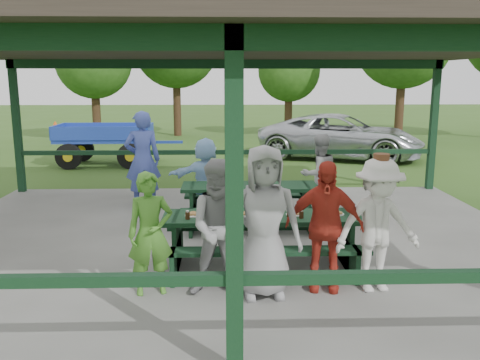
{
  "coord_description": "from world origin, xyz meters",
  "views": [
    {
      "loc": [
        -0.08,
        -7.9,
        2.69
      ],
      "look_at": [
        0.16,
        -0.3,
        1.16
      ],
      "focal_mm": 38.0,
      "sensor_mm": 36.0,
      "label": 1
    }
  ],
  "objects_px": {
    "contestant_white_fedora": "(378,225)",
    "contestant_green": "(150,234)",
    "picnic_table_far": "(250,201)",
    "spectator_blue": "(143,160)",
    "contestant_grey_left": "(222,228)",
    "contestant_grey_mid": "(264,222)",
    "spectator_grey": "(319,175)",
    "pickup_truck": "(341,136)",
    "farm_trailer": "(105,143)",
    "picnic_table_near": "(262,234)",
    "contestant_red": "(324,226)",
    "spectator_lblue": "(206,177)"
  },
  "relations": [
    {
      "from": "contestant_white_fedora",
      "to": "contestant_green",
      "type": "bearing_deg",
      "value": 172.06
    },
    {
      "from": "picnic_table_far",
      "to": "spectator_blue",
      "type": "height_order",
      "value": "spectator_blue"
    },
    {
      "from": "contestant_grey_left",
      "to": "contestant_grey_mid",
      "type": "bearing_deg",
      "value": -4.08
    },
    {
      "from": "picnic_table_far",
      "to": "spectator_grey",
      "type": "xyz_separation_m",
      "value": [
        1.37,
        0.81,
        0.31
      ]
    },
    {
      "from": "pickup_truck",
      "to": "farm_trailer",
      "type": "xyz_separation_m",
      "value": [
        -7.69,
        -1.07,
        -0.07
      ]
    },
    {
      "from": "picnic_table_far",
      "to": "contestant_grey_mid",
      "type": "height_order",
      "value": "contestant_grey_mid"
    },
    {
      "from": "contestant_white_fedora",
      "to": "picnic_table_far",
      "type": "bearing_deg",
      "value": 108.87
    },
    {
      "from": "pickup_truck",
      "to": "contestant_white_fedora",
      "type": "bearing_deg",
      "value": -169.68
    },
    {
      "from": "spectator_grey",
      "to": "farm_trailer",
      "type": "height_order",
      "value": "spectator_grey"
    },
    {
      "from": "picnic_table_near",
      "to": "picnic_table_far",
      "type": "xyz_separation_m",
      "value": [
        -0.07,
        2.0,
        -0.01
      ]
    },
    {
      "from": "spectator_blue",
      "to": "picnic_table_far",
      "type": "bearing_deg",
      "value": 133.67
    },
    {
      "from": "contestant_white_fedora",
      "to": "spectator_blue",
      "type": "relative_size",
      "value": 0.87
    },
    {
      "from": "contestant_green",
      "to": "contestant_red",
      "type": "relative_size",
      "value": 0.93
    },
    {
      "from": "contestant_green",
      "to": "spectator_grey",
      "type": "height_order",
      "value": "spectator_grey"
    },
    {
      "from": "picnic_table_near",
      "to": "spectator_blue",
      "type": "height_order",
      "value": "spectator_blue"
    },
    {
      "from": "contestant_white_fedora",
      "to": "spectator_grey",
      "type": "height_order",
      "value": "contestant_white_fedora"
    },
    {
      "from": "picnic_table_far",
      "to": "farm_trailer",
      "type": "distance_m",
      "value": 8.35
    },
    {
      "from": "picnic_table_far",
      "to": "contestant_red",
      "type": "distance_m",
      "value": 2.88
    },
    {
      "from": "contestant_green",
      "to": "farm_trailer",
      "type": "relative_size",
      "value": 0.38
    },
    {
      "from": "picnic_table_near",
      "to": "contestant_red",
      "type": "relative_size",
      "value": 1.67
    },
    {
      "from": "picnic_table_near",
      "to": "contestant_green",
      "type": "xyz_separation_m",
      "value": [
        -1.41,
        -0.81,
        0.28
      ]
    },
    {
      "from": "picnic_table_near",
      "to": "contestant_green",
      "type": "bearing_deg",
      "value": -149.96
    },
    {
      "from": "contestant_grey_mid",
      "to": "spectator_lblue",
      "type": "xyz_separation_m",
      "value": [
        -0.82,
        3.65,
        -0.16
      ]
    },
    {
      "from": "spectator_grey",
      "to": "contestant_green",
      "type": "bearing_deg",
      "value": 32.25
    },
    {
      "from": "spectator_blue",
      "to": "pickup_truck",
      "type": "bearing_deg",
      "value": -141.32
    },
    {
      "from": "spectator_blue",
      "to": "spectator_grey",
      "type": "distance_m",
      "value": 3.51
    },
    {
      "from": "contestant_grey_left",
      "to": "contestant_white_fedora",
      "type": "distance_m",
      "value": 1.9
    },
    {
      "from": "contestant_grey_mid",
      "to": "contestant_white_fedora",
      "type": "distance_m",
      "value": 1.4
    },
    {
      "from": "contestant_grey_left",
      "to": "spectator_blue",
      "type": "bearing_deg",
      "value": 110.29
    },
    {
      "from": "farm_trailer",
      "to": "contestant_green",
      "type": "bearing_deg",
      "value": -74.84
    },
    {
      "from": "picnic_table_far",
      "to": "contestant_green",
      "type": "relative_size",
      "value": 1.57
    },
    {
      "from": "spectator_blue",
      "to": "contestant_grey_mid",
      "type": "bearing_deg",
      "value": 103.71
    },
    {
      "from": "picnic_table_near",
      "to": "contestant_white_fedora",
      "type": "distance_m",
      "value": 1.62
    },
    {
      "from": "contestant_white_fedora",
      "to": "contestant_grey_mid",
      "type": "bearing_deg",
      "value": 176.19
    },
    {
      "from": "contestant_green",
      "to": "spectator_blue",
      "type": "distance_m",
      "value": 4.29
    },
    {
      "from": "contestant_grey_mid",
      "to": "spectator_blue",
      "type": "height_order",
      "value": "spectator_blue"
    },
    {
      "from": "contestant_red",
      "to": "spectator_lblue",
      "type": "distance_m",
      "value": 3.83
    },
    {
      "from": "farm_trailer",
      "to": "spectator_grey",
      "type": "bearing_deg",
      "value": -49.81
    },
    {
      "from": "contestant_grey_mid",
      "to": "spectator_lblue",
      "type": "relative_size",
      "value": 1.22
    },
    {
      "from": "picnic_table_near",
      "to": "contestant_grey_left",
      "type": "distance_m",
      "value": 1.09
    },
    {
      "from": "picnic_table_near",
      "to": "spectator_grey",
      "type": "height_order",
      "value": "spectator_grey"
    },
    {
      "from": "contestant_green",
      "to": "contestant_grey_mid",
      "type": "relative_size",
      "value": 0.82
    },
    {
      "from": "picnic_table_far",
      "to": "spectator_grey",
      "type": "height_order",
      "value": "spectator_grey"
    },
    {
      "from": "spectator_blue",
      "to": "contestant_red",
      "type": "bearing_deg",
      "value": 112.25
    },
    {
      "from": "picnic_table_far",
      "to": "pickup_truck",
      "type": "xyz_separation_m",
      "value": [
        3.5,
        8.29,
        0.18
      ]
    },
    {
      "from": "contestant_grey_mid",
      "to": "contestant_red",
      "type": "height_order",
      "value": "contestant_grey_mid"
    },
    {
      "from": "farm_trailer",
      "to": "picnic_table_far",
      "type": "bearing_deg",
      "value": -60.59
    },
    {
      "from": "picnic_table_near",
      "to": "contestant_white_fedora",
      "type": "bearing_deg",
      "value": -31.02
    },
    {
      "from": "contestant_grey_mid",
      "to": "contestant_grey_left",
      "type": "bearing_deg",
      "value": 171.26
    },
    {
      "from": "picnic_table_far",
      "to": "spectator_lblue",
      "type": "bearing_deg",
      "value": 137.4
    }
  ]
}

